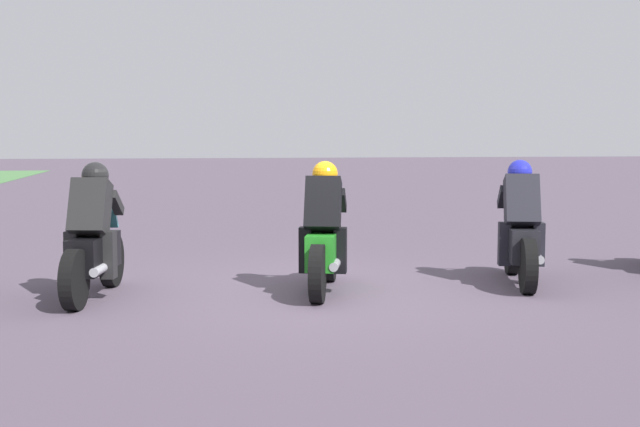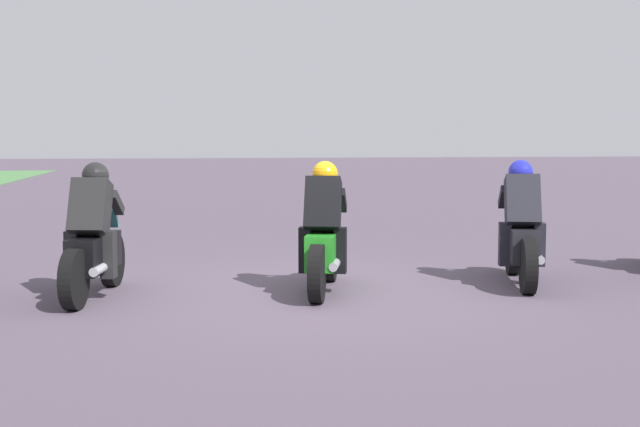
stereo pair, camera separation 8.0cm
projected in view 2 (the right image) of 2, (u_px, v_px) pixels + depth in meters
ground_plane at (319, 291)px, 9.82m from camera, size 120.00×120.00×0.00m
rider_lane_b at (521, 233)px, 10.28m from camera, size 2.01×0.66×1.51m
rider_lane_c at (324, 238)px, 9.76m from camera, size 2.01×0.68×1.51m
rider_lane_d at (94, 242)px, 9.41m from camera, size 2.03×0.62×1.51m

